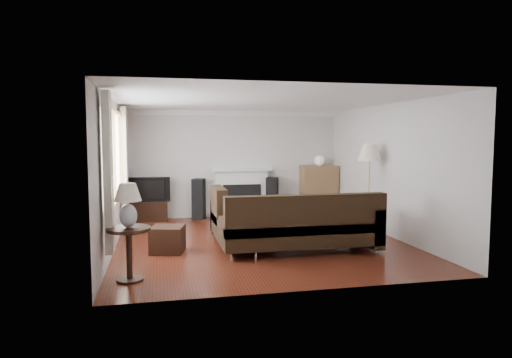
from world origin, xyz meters
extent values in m
cube|color=#511E12|center=(0.00, 0.00, 0.00)|extent=(5.10, 5.60, 0.04)
cube|color=white|center=(0.00, 0.00, 2.50)|extent=(5.10, 5.60, 0.04)
cube|color=silver|center=(0.00, 2.75, 1.25)|extent=(5.00, 0.04, 2.50)
cube|color=silver|center=(0.00, -2.75, 1.25)|extent=(5.00, 0.04, 2.50)
cube|color=silver|center=(-2.50, 0.00, 1.25)|extent=(0.04, 5.50, 2.50)
cube|color=silver|center=(2.50, 0.00, 1.25)|extent=(0.04, 5.50, 2.50)
cube|color=olive|center=(-2.45, -0.20, 1.55)|extent=(0.12, 2.74, 1.54)
cube|color=beige|center=(-2.40, -1.72, 1.40)|extent=(0.10, 0.35, 2.10)
cube|color=beige|center=(-2.40, 1.32, 1.40)|extent=(0.10, 0.35, 2.10)
cube|color=white|center=(0.15, 2.64, 0.57)|extent=(1.40, 0.26, 1.15)
cube|color=black|center=(-2.02, 2.50, 0.22)|extent=(0.89, 0.40, 0.45)
imported|color=black|center=(-1.99, 2.50, 0.72)|extent=(0.96, 0.13, 0.55)
cube|color=black|center=(-0.87, 2.53, 0.47)|extent=(0.35, 0.38, 0.93)
cube|color=black|center=(0.87, 2.53, 0.47)|extent=(0.36, 0.39, 0.93)
cube|color=olive|center=(2.04, 2.51, 0.60)|extent=(0.87, 0.41, 1.19)
sphere|color=white|center=(2.04, 2.51, 1.31)|extent=(0.24, 0.24, 0.24)
cube|color=black|center=(0.49, -0.81, 0.46)|extent=(2.82, 2.06, 0.91)
cube|color=olive|center=(0.78, 0.60, 0.23)|extent=(1.25, 0.77, 0.46)
cube|color=black|center=(-1.64, -0.47, 0.21)|extent=(0.61, 0.61, 0.43)
cube|color=gold|center=(2.20, 0.18, 0.87)|extent=(0.54, 0.54, 1.75)
cube|color=black|center=(-2.15, -1.90, 0.35)|extent=(0.56, 0.56, 0.70)
cube|color=silver|center=(-2.15, -1.90, 0.98)|extent=(0.35, 0.35, 0.56)
camera|label=1|loc=(-1.76, -7.89, 1.84)|focal=32.00mm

